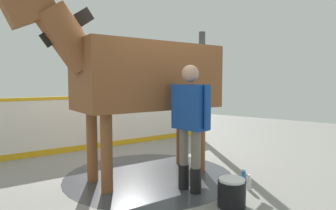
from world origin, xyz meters
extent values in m
cube|color=gray|center=(0.00, 0.00, -0.01)|extent=(16.00, 16.00, 0.02)
cylinder|color=#42444C|center=(0.20, 0.21, 0.00)|extent=(2.67, 2.67, 0.00)
cube|color=white|center=(-0.51, -1.96, 0.56)|extent=(5.47, 1.84, 1.12)
cube|color=gold|center=(-0.51, -1.96, 1.15)|extent=(5.48, 1.86, 0.06)
cube|color=gold|center=(-0.51, -1.96, 0.06)|extent=(5.48, 1.84, 0.12)
cylinder|color=#4C4C51|center=(-2.68, -0.53, 1.36)|extent=(0.16, 0.16, 2.71)
cube|color=brown|center=(0.20, 0.21, 1.58)|extent=(2.40, 1.62, 0.99)
cylinder|color=brown|center=(1.08, 0.21, 0.54)|extent=(0.16, 0.16, 1.08)
cylinder|color=brown|center=(0.91, -0.30, 0.54)|extent=(0.16, 0.16, 1.08)
cylinder|color=brown|center=(-0.51, 0.73, 0.54)|extent=(0.16, 0.16, 1.08)
cylinder|color=brown|center=(-0.68, 0.22, 0.54)|extent=(0.16, 0.16, 1.08)
cylinder|color=brown|center=(1.36, -0.17, 2.06)|extent=(0.93, 0.68, 0.93)
cube|color=black|center=(1.36, -0.17, 2.21)|extent=(0.69, 0.28, 0.57)
cube|color=brown|center=(1.80, -0.31, 2.40)|extent=(0.71, 0.47, 0.56)
cylinder|color=black|center=(-0.94, 0.59, 1.48)|extent=(0.70, 0.33, 0.35)
cylinder|color=black|center=(0.34, 0.97, 0.17)|extent=(0.15, 0.15, 0.34)
cylinder|color=slate|center=(0.34, 0.97, 0.60)|extent=(0.13, 0.13, 0.51)
cylinder|color=black|center=(0.38, 1.19, 0.17)|extent=(0.15, 0.15, 0.34)
cylinder|color=slate|center=(0.38, 1.19, 0.60)|extent=(0.13, 0.13, 0.51)
cube|color=#19479E|center=(0.36, 1.08, 1.16)|extent=(0.30, 0.53, 0.61)
cylinder|color=#19479E|center=(0.31, 0.78, 1.17)|extent=(0.09, 0.09, 0.57)
cylinder|color=#19479E|center=(0.41, 1.37, 1.17)|extent=(0.09, 0.09, 0.57)
sphere|color=tan|center=(0.36, 1.08, 1.61)|extent=(0.23, 0.23, 0.23)
cylinder|color=black|center=(0.48, 1.75, 0.16)|extent=(0.34, 0.34, 0.31)
cylinder|color=white|center=(0.48, 1.75, 0.33)|extent=(0.31, 0.31, 0.03)
cylinder|color=white|center=(-0.16, 1.72, 0.09)|extent=(0.06, 0.06, 0.17)
cylinder|color=white|center=(-0.16, 1.72, 0.19)|extent=(0.04, 0.04, 0.04)
cylinder|color=blue|center=(-0.44, 1.53, 0.08)|extent=(0.06, 0.06, 0.16)
cylinder|color=white|center=(-0.44, 1.53, 0.18)|extent=(0.04, 0.04, 0.03)
camera|label=1|loc=(3.65, 3.18, 1.51)|focal=31.09mm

